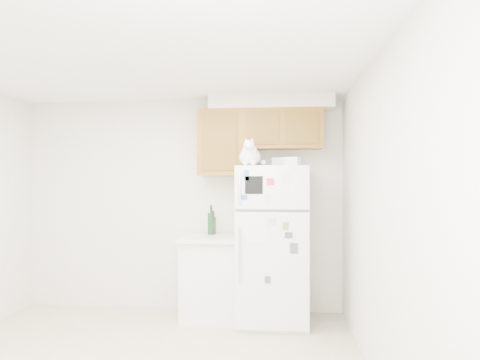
# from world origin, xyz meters

# --- Properties ---
(room_shell) EXTENTS (3.84, 4.04, 2.52)m
(room_shell) POSITION_xyz_m (0.12, 0.24, 1.67)
(room_shell) COLOR silver
(room_shell) RESTS_ON ground_plane
(refrigerator) EXTENTS (0.76, 0.78, 1.70)m
(refrigerator) POSITION_xyz_m (1.09, 1.61, 0.85)
(refrigerator) COLOR white
(refrigerator) RESTS_ON ground_plane
(base_counter) EXTENTS (0.64, 0.64, 0.92)m
(base_counter) POSITION_xyz_m (0.40, 1.68, 0.46)
(base_counter) COLOR white
(base_counter) RESTS_ON ground_plane
(cat) EXTENTS (0.28, 0.41, 0.29)m
(cat) POSITION_xyz_m (0.86, 1.41, 1.81)
(cat) COLOR white
(cat) RESTS_ON refrigerator
(storage_box_back) EXTENTS (0.22, 0.19, 0.10)m
(storage_box_back) POSITION_xyz_m (1.19, 1.77, 1.75)
(storage_box_back) COLOR white
(storage_box_back) RESTS_ON refrigerator
(storage_box_front) EXTENTS (0.18, 0.16, 0.09)m
(storage_box_front) POSITION_xyz_m (1.30, 1.45, 1.74)
(storage_box_front) COLOR white
(storage_box_front) RESTS_ON refrigerator
(bottle_green) EXTENTS (0.08, 0.08, 0.34)m
(bottle_green) POSITION_xyz_m (0.38, 1.83, 1.09)
(bottle_green) COLOR #19381E
(bottle_green) RESTS_ON base_counter
(bottle_amber) EXTENTS (0.06, 0.06, 0.27)m
(bottle_amber) POSITION_xyz_m (0.40, 1.86, 1.06)
(bottle_amber) COLOR #593814
(bottle_amber) RESTS_ON base_counter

